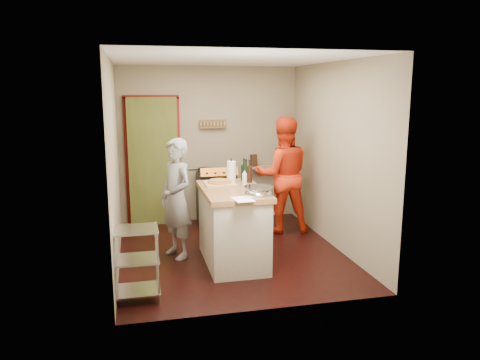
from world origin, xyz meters
name	(u,v)px	position (x,y,z in m)	size (l,w,h in m)	color
floor	(231,252)	(0.00, 0.00, 0.00)	(3.50, 3.50, 0.00)	black
back_wall	(172,155)	(-0.64, 1.78, 1.13)	(3.00, 0.44, 2.60)	gray
left_wall	(115,164)	(-1.50, 0.00, 1.30)	(0.04, 3.50, 2.60)	gray
right_wall	(335,156)	(1.50, 0.00, 1.30)	(0.04, 3.50, 2.60)	gray
ceiling	(230,59)	(0.00, 0.00, 2.61)	(3.00, 3.50, 0.02)	white
stove	(216,198)	(0.05, 1.42, 0.45)	(0.60, 0.63, 1.00)	black
wire_shelving	(136,260)	(-1.28, -1.20, 0.44)	(0.48, 0.40, 0.80)	silver
island	(233,224)	(-0.04, -0.36, 0.51)	(0.77, 1.41, 1.29)	#B6AC9B
person_stripe	(176,199)	(-0.73, 0.02, 0.80)	(0.58, 0.38, 1.60)	silver
person_red	(283,175)	(1.00, 0.81, 0.90)	(0.88, 0.69, 1.81)	red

